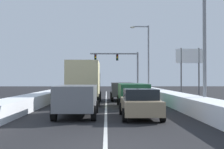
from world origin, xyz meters
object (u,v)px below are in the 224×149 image
Objects in this scene: suv_green_right_lane_second at (133,93)px; street_lamp_right_mid at (146,53)px; box_truck_center_lane_second at (85,80)px; sedan_silver_center_lane_third at (89,91)px; suv_charcoal_right_lane_third at (122,90)px; roadside_sign_right at (190,61)px; traffic_light_gantry at (123,63)px; street_lamp_right_near at (198,38)px; sedan_tan_right_lane_nearest at (140,103)px; suv_gray_center_lane_nearest at (77,98)px.

suv_green_right_lane_second is 20.72m from street_lamp_right_mid.
box_truck_center_lane_second is at bearing -112.64° from street_lamp_right_mid.
suv_charcoal_right_lane_third is at bearing -50.82° from sedan_silver_center_lane_third.
sedan_silver_center_lane_third is at bearing 90.94° from box_truck_center_lane_second.
suv_charcoal_right_lane_third is 9.97m from roadside_sign_right.
street_lamp_right_near reaches higher than traffic_light_gantry.
street_lamp_right_near reaches higher than suv_charcoal_right_lane_third.
street_lamp_right_mid is at bearing 67.36° from box_truck_center_lane_second.
suv_green_right_lane_second is (0.17, 6.33, 0.25)m from sedan_tan_right_lane_nearest.
street_lamp_right_near is at bearing 36.04° from sedan_tan_right_lane_nearest.
suv_charcoal_right_lane_third is 1.09× the size of sedan_silver_center_lane_third.
street_lamp_right_near reaches higher than roadside_sign_right.
street_lamp_right_mid reaches higher than suv_gray_center_lane_nearest.
street_lamp_right_near reaches higher than sedan_silver_center_lane_third.
suv_green_right_lane_second is 4.61m from box_truck_center_lane_second.
street_lamp_right_mid is (-0.17, 23.42, 0.96)m from street_lamp_right_near.
suv_charcoal_right_lane_third reaches higher than sedan_silver_center_lane_third.
street_lamp_right_mid reaches higher than sedan_tan_right_lane_nearest.
suv_green_right_lane_second is at bearing 88.49° from sedan_tan_right_lane_nearest.
suv_charcoal_right_lane_third is (-0.45, 6.95, 0.00)m from suv_green_right_lane_second.
box_truck_center_lane_second is 8.49m from sedan_silver_center_lane_third.
suv_green_right_lane_second is at bearing -86.32° from suv_charcoal_right_lane_third.
box_truck_center_lane_second reaches higher than suv_charcoal_right_lane_third.
suv_gray_center_lane_nearest is at bearing -121.51° from suv_green_right_lane_second.
sedan_silver_center_lane_third is at bearing 129.18° from suv_charcoal_right_lane_third.
street_lamp_right_mid is at bearing 117.05° from roadside_sign_right.
sedan_tan_right_lane_nearest is 6.34m from suv_green_right_lane_second.
suv_gray_center_lane_nearest is (-3.47, -5.67, 0.00)m from suv_green_right_lane_second.
suv_charcoal_right_lane_third is at bearing -107.08° from street_lamp_right_mid.
street_lamp_right_mid reaches higher than traffic_light_gantry.
suv_green_right_lane_second is at bearing 136.62° from street_lamp_right_near.
roadside_sign_right is at bearing 5.77° from sedan_silver_center_lane_third.
suv_green_right_lane_second is at bearing -121.49° from roadside_sign_right.
traffic_light_gantry is at bearing 88.57° from sedan_tan_right_lane_nearest.
traffic_light_gantry is at bearing 116.77° from roadside_sign_right.
sedan_tan_right_lane_nearest is 0.82× the size of roadside_sign_right.
sedan_silver_center_lane_third is 12.44m from street_lamp_right_mid.
street_lamp_right_mid is at bearing 81.97° from sedan_tan_right_lane_nearest.
suv_green_right_lane_second is 0.65× the size of traffic_light_gantry.
sedan_tan_right_lane_nearest is 0.92× the size of suv_charcoal_right_lane_third.
sedan_tan_right_lane_nearest is 0.92× the size of suv_gray_center_lane_nearest.
sedan_tan_right_lane_nearest is at bearing -91.43° from traffic_light_gantry.
suv_gray_center_lane_nearest is 0.65× the size of street_lamp_right_near.
roadside_sign_right reaches higher than suv_gray_center_lane_nearest.
roadside_sign_right reaches higher than box_truck_center_lane_second.
sedan_silver_center_lane_third is (-0.14, 8.41, -1.14)m from box_truck_center_lane_second.
suv_charcoal_right_lane_third is at bearing 76.51° from suv_gray_center_lane_nearest.
traffic_light_gantry reaches higher than suv_green_right_lane_second.
suv_gray_center_lane_nearest is (-3.03, -12.61, 0.00)m from suv_charcoal_right_lane_third.
box_truck_center_lane_second is at bearing -139.39° from roadside_sign_right.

